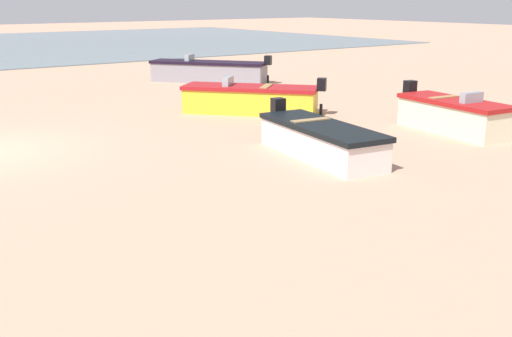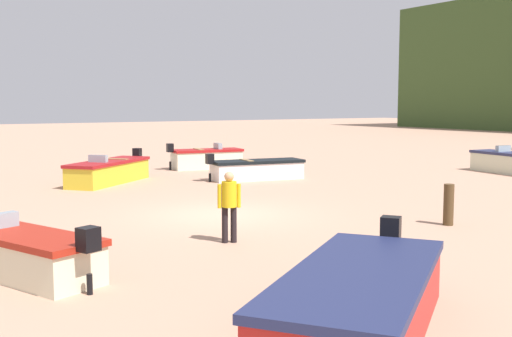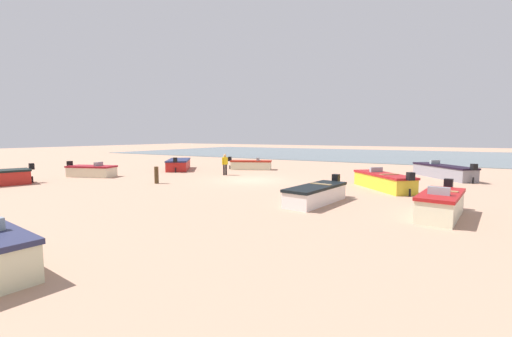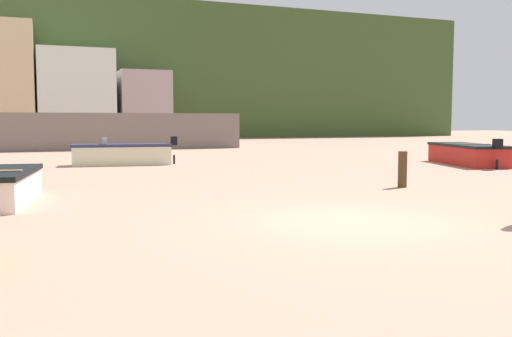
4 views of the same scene
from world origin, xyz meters
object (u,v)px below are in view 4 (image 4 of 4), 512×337
at_px(mooring_post_near_water, 402,169).
at_px(boat_red_1, 467,154).
at_px(boat_cream_4, 123,154).
at_px(boat_white_8, 4,186).

bearing_deg(mooring_post_near_water, boat_red_1, 37.95).
xyz_separation_m(boat_cream_4, mooring_post_near_water, (6.55, -11.59, 0.05)).
relative_size(boat_red_1, boat_cream_4, 1.15).
distance_m(boat_red_1, mooring_post_near_water, 10.16).
height_order(boat_red_1, boat_white_8, boat_red_1).
height_order(boat_white_8, mooring_post_near_water, boat_white_8).
bearing_deg(boat_red_1, boat_white_8, -147.28).
bearing_deg(boat_white_8, boat_red_1, 24.59).
xyz_separation_m(boat_red_1, boat_cream_4, (-14.56, 5.34, 0.01)).
bearing_deg(boat_cream_4, boat_white_8, 165.28).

